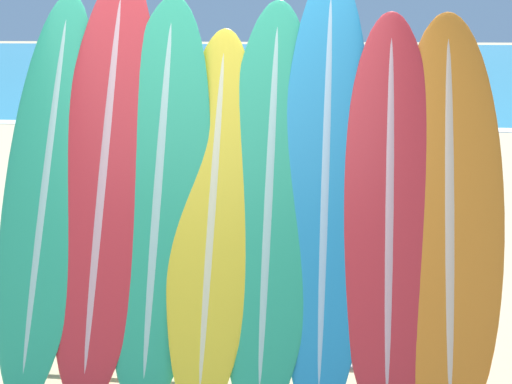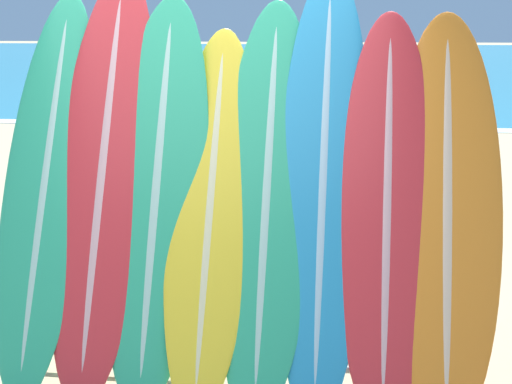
% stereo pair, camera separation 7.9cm
% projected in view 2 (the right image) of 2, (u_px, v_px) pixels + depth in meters
% --- Properties ---
extents(ocean_water, '(120.00, 60.00, 0.01)m').
position_uv_depth(ocean_water, '(337.00, 59.00, 42.70)').
color(ocean_water, teal).
rests_on(ocean_water, ground_plane).
extents(surfboard_rack, '(2.59, 0.04, 0.93)m').
position_uv_depth(surfboard_rack, '(237.00, 301.00, 4.07)').
color(surfboard_rack, slate).
rests_on(surfboard_rack, ground_plane).
extents(surfboard_slot_0, '(0.52, 1.16, 2.25)m').
position_uv_depth(surfboard_slot_0, '(46.00, 187.00, 4.15)').
color(surfboard_slot_0, '#289E70').
rests_on(surfboard_slot_0, ground_plane).
extents(surfboard_slot_1, '(0.58, 1.16, 2.39)m').
position_uv_depth(surfboard_slot_1, '(103.00, 176.00, 4.11)').
color(surfboard_slot_1, red).
rests_on(surfboard_slot_1, ground_plane).
extents(surfboard_slot_2, '(0.58, 1.06, 2.23)m').
position_uv_depth(surfboard_slot_2, '(157.00, 192.00, 4.05)').
color(surfboard_slot_2, '#289E70').
rests_on(surfboard_slot_2, ground_plane).
extents(surfboard_slot_3, '(0.50, 1.11, 2.04)m').
position_uv_depth(surfboard_slot_3, '(211.00, 212.00, 3.99)').
color(surfboard_slot_3, yellow).
rests_on(surfboard_slot_3, ground_plane).
extents(surfboard_slot_4, '(0.55, 1.14, 2.20)m').
position_uv_depth(surfboard_slot_4, '(267.00, 198.00, 3.98)').
color(surfboard_slot_4, '#289E70').
rests_on(surfboard_slot_4, ground_plane).
extents(surfboard_slot_5, '(0.51, 1.16, 2.39)m').
position_uv_depth(surfboard_slot_5, '(323.00, 182.00, 3.95)').
color(surfboard_slot_5, teal).
rests_on(surfboard_slot_5, ground_plane).
extents(surfboard_slot_6, '(0.53, 1.03, 2.14)m').
position_uv_depth(surfboard_slot_6, '(387.00, 209.00, 3.87)').
color(surfboard_slot_6, red).
rests_on(surfboard_slot_6, ground_plane).
extents(surfboard_slot_7, '(0.59, 1.05, 2.13)m').
position_uv_depth(surfboard_slot_7, '(447.00, 211.00, 3.83)').
color(surfboard_slot_7, orange).
rests_on(surfboard_slot_7, ground_plane).
extents(person_near_water, '(0.24, 0.30, 1.76)m').
position_uv_depth(person_near_water, '(340.00, 94.00, 11.31)').
color(person_near_water, '#846047').
rests_on(person_near_water, ground_plane).
extents(person_mid_beach, '(0.21, 0.26, 1.54)m').
position_uv_depth(person_mid_beach, '(109.00, 135.00, 7.98)').
color(person_mid_beach, beige).
rests_on(person_mid_beach, ground_plane).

